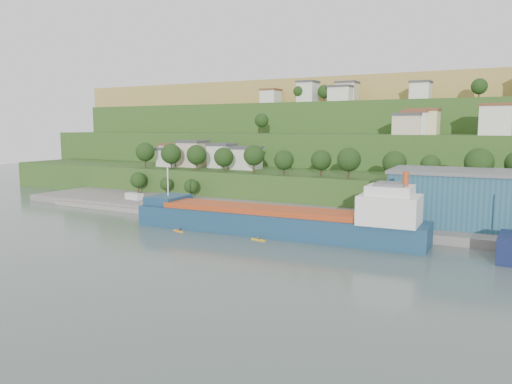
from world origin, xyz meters
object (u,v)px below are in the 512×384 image
Objects in this scene: cargo_ship_near at (282,223)px; warehouse at (460,197)px; caravan at (134,198)px; kayak_orange at (179,230)px.

cargo_ship_near is 2.17× the size of warehouse.
warehouse is 94.74m from caravan.
cargo_ship_near is 41.87m from warehouse.
cargo_ship_near reaches higher than kayak_orange.
kayak_orange is at bearing -24.76° from caravan.
kayak_orange is at bearing -163.28° from cargo_ship_near.
cargo_ship_near reaches higher than warehouse.
caravan is 1.79× the size of kayak_orange.
warehouse is 9.49× the size of kayak_orange.
caravan is (-59.32, 15.79, -0.23)m from cargo_ship_near.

